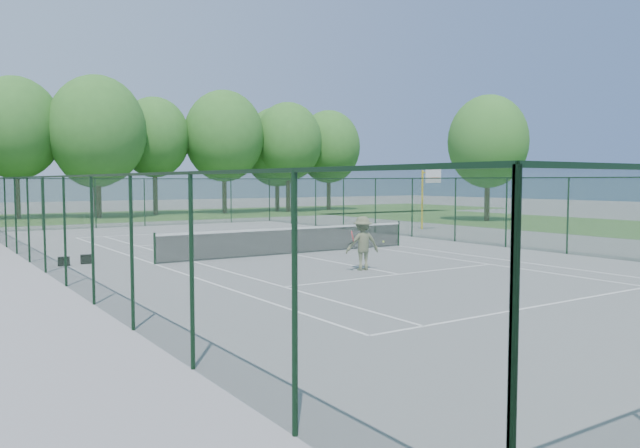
{
  "coord_description": "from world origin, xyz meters",
  "views": [
    {
      "loc": [
        -12.57,
        -20.87,
        2.89
      ],
      "look_at": [
        0.0,
        -2.0,
        1.3
      ],
      "focal_mm": 35.0,
      "sensor_mm": 36.0,
      "label": 1
    }
  ],
  "objects_px": {
    "sports_bag_a": "(64,261)",
    "basketball_goal": "(428,186)",
    "tennis_player": "(362,243)",
    "tennis_net": "(292,239)"
  },
  "relations": [
    {
      "from": "sports_bag_a",
      "to": "basketball_goal",
      "type": "bearing_deg",
      "value": 25.08
    },
    {
      "from": "basketball_goal",
      "to": "sports_bag_a",
      "type": "bearing_deg",
      "value": -167.79
    },
    {
      "from": "basketball_goal",
      "to": "tennis_player",
      "type": "height_order",
      "value": "basketball_goal"
    },
    {
      "from": "basketball_goal",
      "to": "tennis_player",
      "type": "relative_size",
      "value": 1.76
    },
    {
      "from": "tennis_net",
      "to": "basketball_goal",
      "type": "distance_m",
      "value": 14.32
    },
    {
      "from": "tennis_player",
      "to": "basketball_goal",
      "type": "bearing_deg",
      "value": 39.59
    },
    {
      "from": "basketball_goal",
      "to": "sports_bag_a",
      "type": "xyz_separation_m",
      "value": [
        -21.07,
        -4.56,
        -2.42
      ]
    },
    {
      "from": "tennis_player",
      "to": "tennis_net",
      "type": "bearing_deg",
      "value": 85.73
    },
    {
      "from": "sports_bag_a",
      "to": "tennis_player",
      "type": "height_order",
      "value": "tennis_player"
    },
    {
      "from": "tennis_net",
      "to": "sports_bag_a",
      "type": "distance_m",
      "value": 8.31
    }
  ]
}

